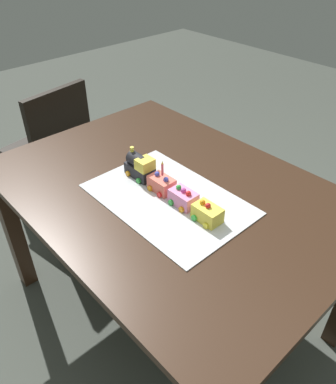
# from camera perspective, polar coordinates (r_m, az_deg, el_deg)

# --- Properties ---
(ground_plane) EXTENTS (8.00, 8.00, 0.00)m
(ground_plane) POSITION_cam_1_polar(r_m,az_deg,el_deg) (2.01, 0.18, -16.79)
(ground_plane) COLOR #474C44
(dining_table) EXTENTS (1.40, 1.00, 0.74)m
(dining_table) POSITION_cam_1_polar(r_m,az_deg,el_deg) (1.55, 0.22, -2.59)
(dining_table) COLOR #382316
(dining_table) RESTS_ON ground
(chair) EXTENTS (0.46, 0.46, 0.86)m
(chair) POSITION_cam_1_polar(r_m,az_deg,el_deg) (2.37, -16.86, 6.27)
(chair) COLOR black
(chair) RESTS_ON ground
(cake_board) EXTENTS (0.60, 0.40, 0.00)m
(cake_board) POSITION_cam_1_polar(r_m,az_deg,el_deg) (1.42, 0.00, -1.04)
(cake_board) COLOR silver
(cake_board) RESTS_ON dining_table
(cake_locomotive) EXTENTS (0.14, 0.08, 0.12)m
(cake_locomotive) POSITION_cam_1_polar(r_m,az_deg,el_deg) (1.52, -4.22, 3.84)
(cake_locomotive) COLOR #232328
(cake_locomotive) RESTS_ON cake_board
(cake_car_hopper_coral) EXTENTS (0.10, 0.08, 0.07)m
(cake_car_hopper_coral) POSITION_cam_1_polar(r_m,az_deg,el_deg) (1.44, -0.97, 1.21)
(cake_car_hopper_coral) COLOR #F27260
(cake_car_hopper_coral) RESTS_ON cake_board
(cake_car_gondola_bubblegum) EXTENTS (0.10, 0.08, 0.07)m
(cake_car_gondola_bubblegum) POSITION_cam_1_polar(r_m,az_deg,el_deg) (1.37, 2.30, -0.87)
(cake_car_gondola_bubblegum) COLOR pink
(cake_car_gondola_bubblegum) RESTS_ON cake_board
(cake_car_flatbed_lemon) EXTENTS (0.10, 0.08, 0.07)m
(cake_car_flatbed_lemon) POSITION_cam_1_polar(r_m,az_deg,el_deg) (1.31, 5.89, -3.18)
(cake_car_flatbed_lemon) COLOR #F4E04C
(cake_car_flatbed_lemon) RESTS_ON cake_board
(birthday_candle) EXTENTS (0.01, 0.01, 0.06)m
(birthday_candle) POSITION_cam_1_polar(r_m,az_deg,el_deg) (1.40, -0.89, 3.57)
(birthday_candle) COLOR #F24C59
(birthday_candle) RESTS_ON cake_car_hopper_coral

